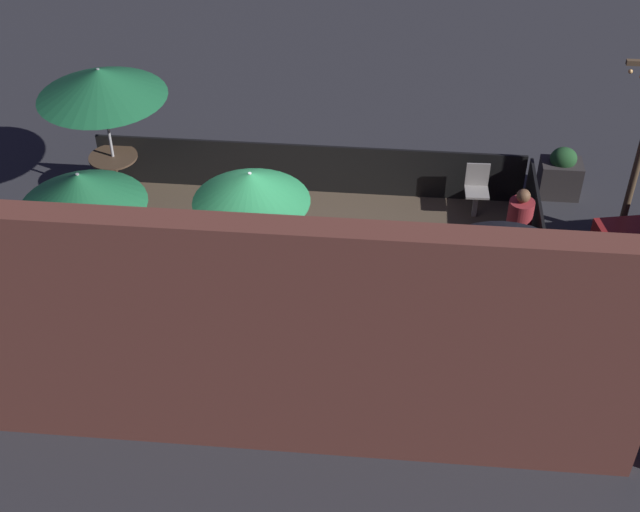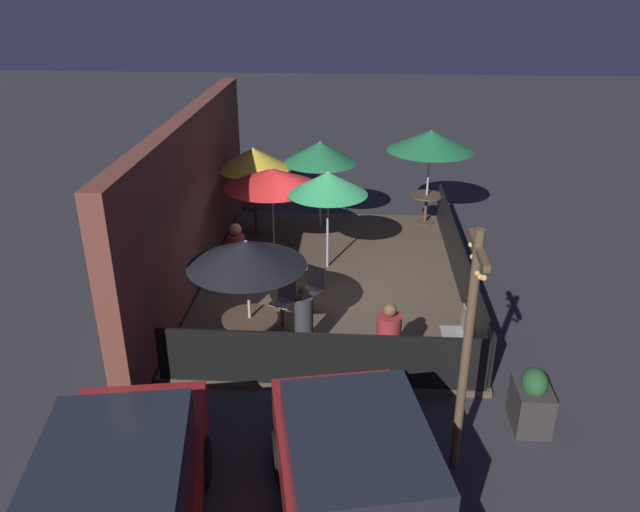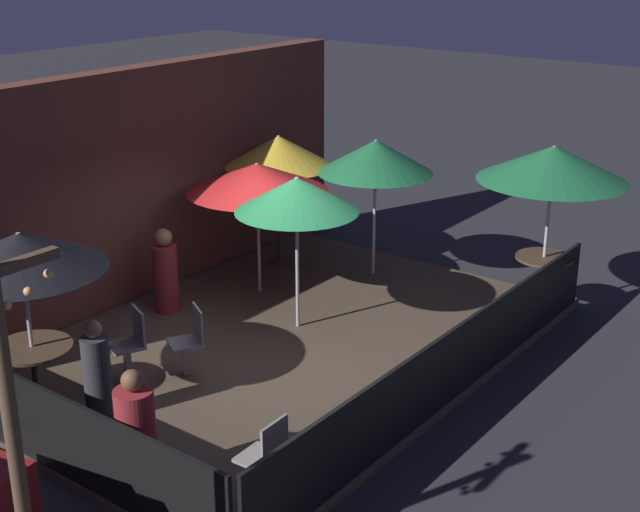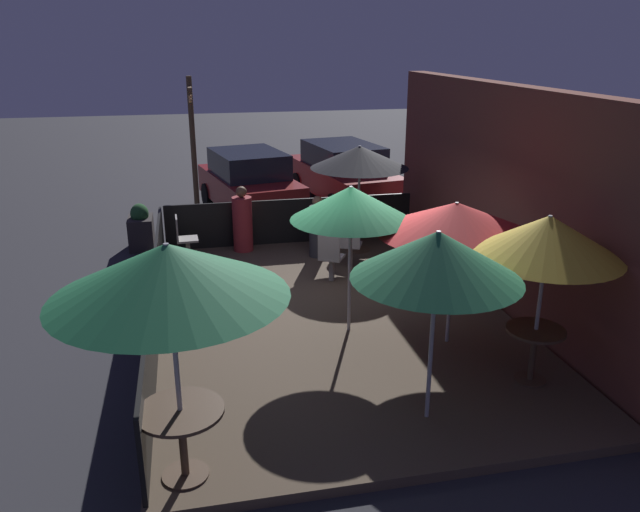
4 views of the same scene
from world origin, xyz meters
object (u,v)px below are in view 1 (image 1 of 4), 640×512
Objects in this scene: dining_table_0 at (498,327)px; dining_table_2 at (98,342)px; dining_table_1 at (114,164)px; patio_umbrella_5 at (187,246)px; planter_box at (560,174)px; patio_chair_1 at (419,304)px; patio_umbrella_4 at (251,187)px; patio_umbrella_1 at (100,83)px; patio_umbrella_2 at (81,265)px; patio_chair_2 at (477,188)px; patron_0 at (518,228)px; patron_1 at (479,286)px; patio_umbrella_3 at (80,190)px; patio_chair_0 at (383,281)px; patron_2 at (289,352)px; patio_umbrella_0 at (511,252)px.

dining_table_0 is 1.30× the size of dining_table_2.
patio_umbrella_5 is at bearing 120.57° from dining_table_1.
planter_box is (-7.91, -0.84, -0.29)m from dining_table_1.
patio_umbrella_5 reaches higher than patio_chair_1.
dining_table_2 is at bearing 44.89° from patio_umbrella_4.
patio_umbrella_1 is 6.43m from patio_chair_1.
patio_chair_1 is at bearing 57.33° from planter_box.
patio_umbrella_5 is 2.95× the size of dining_table_2.
patio_umbrella_2 is 7.03m from patio_chair_2.
patio_umbrella_2 reaches higher than patio_chair_1.
patron_0 reaches higher than patio_chair_2.
patron_1 is (0.68, 1.42, -0.04)m from patron_0.
dining_table_0 is (-6.48, 3.57, -1.60)m from patio_umbrella_1.
patio_umbrella_1 reaches higher than patio_umbrella_3.
patio_umbrella_2 is 2.70m from patio_umbrella_4.
patio_chair_0 is (-3.88, -1.73, -0.07)m from dining_table_2.
patron_2 reaches higher than patio_chair_1.
dining_table_2 is 6.88m from patio_chair_2.
patron_2 is at bearing -179.75° from patio_umbrella_2.
patron_1 reaches higher than dining_table_2.
patron_1 is 3.13m from patron_2.
patio_umbrella_1 is 2.58× the size of dining_table_0.
patio_umbrella_5 is (4.27, 0.16, -0.08)m from patio_umbrella_0.
patron_0 reaches higher than planter_box.
patio_umbrella_2 is 2.31× the size of dining_table_0.
dining_table_1 is 1.16× the size of dining_table_2.
dining_table_1 is (0.47, -2.75, -1.37)m from patio_umbrella_3.
patio_chair_2 is (-5.88, -2.68, -1.45)m from patio_umbrella_3.
patron_0 is at bearing -166.95° from patio_umbrella_3.
patio_umbrella_4 is at bearing 33.03° from planter_box.
patio_chair_0 is (1.64, -0.96, -0.10)m from dining_table_0.
patio_umbrella_2 reaches higher than planter_box.
patio_chair_0 is at bearing -155.97° from patio_umbrella_2.
dining_table_1 is at bearing -28.86° from patio_umbrella_0.
dining_table_2 is (-0.96, 4.34, -0.04)m from dining_table_1.
planter_box reaches higher than dining_table_2.
patio_umbrella_4 is (3.61, -1.13, 0.03)m from patio_umbrella_0.
planter_box is at bearing -141.29° from patio_umbrella_5.
patio_umbrella_1 is 6.57m from patio_chair_2.
patio_umbrella_3 is 1.75× the size of patron_2.
patio_umbrella_1 reaches higher than patio_umbrella_2.
patron_2 is at bearing 153.29° from patio_umbrella_3.
patio_umbrella_1 is 7.00m from patron_1.
dining_table_2 is at bearing 0.00° from patio_umbrella_2.
patio_chair_0 is 0.70× the size of patron_2.
patio_chair_2 is at bearing -38.82° from patron_2.
dining_table_2 is 0.55× the size of patron_0.
patio_chair_2 is 0.71× the size of patron_0.
dining_table_1 is 6.21m from patio_chair_1.
patron_2 is at bearing 129.85° from dining_table_1.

